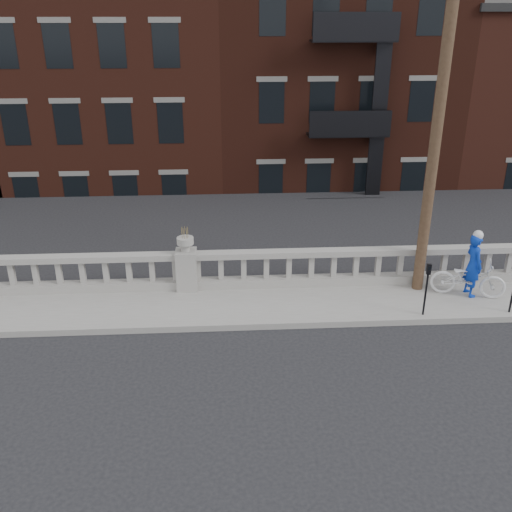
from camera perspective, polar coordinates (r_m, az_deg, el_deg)
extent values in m
plane|color=black|center=(12.23, -7.77, -12.15)|extent=(120.00, 120.00, 0.00)
cube|color=gray|center=(14.73, -7.02, -5.12)|extent=(32.00, 2.20, 0.15)
cube|color=gray|center=(15.48, -6.87, -2.79)|extent=(28.00, 0.34, 0.25)
cube|color=gray|center=(15.14, -7.02, 0.01)|extent=(28.00, 0.34, 0.16)
cube|color=gray|center=(15.30, -6.94, -1.36)|extent=(0.55, 0.55, 1.10)
cylinder|color=gray|center=(15.04, -7.06, 0.89)|extent=(0.24, 0.24, 0.20)
cylinder|color=gray|center=(14.97, -7.10, 1.52)|extent=(0.44, 0.44, 0.18)
cube|color=#605E59|center=(17.13, -6.37, -10.40)|extent=(36.00, 0.50, 5.15)
cube|color=black|center=(37.94, -4.77, 4.39)|extent=(80.00, 44.00, 0.50)
cube|color=#595651|center=(21.17, -11.25, -5.48)|extent=(16.00, 7.00, 4.00)
cube|color=#595651|center=(47.83, 23.84, 17.88)|extent=(14.00, 14.00, 18.00)
cube|color=#461D14|center=(30.72, -13.13, 13.33)|extent=(10.00, 14.00, 14.00)
cube|color=#3C1810|center=(30.59, 6.21, 15.17)|extent=(10.00, 14.00, 15.50)
cube|color=#4C2117|center=(33.96, 23.31, 11.26)|extent=(10.00, 14.00, 12.00)
cylinder|color=#422D1E|center=(14.60, 17.99, 14.78)|extent=(0.28, 0.28, 10.00)
cylinder|color=black|center=(14.49, 16.58, -3.72)|extent=(0.05, 0.05, 1.10)
cube|color=black|center=(14.20, 16.90, -1.27)|extent=(0.10, 0.08, 0.26)
cube|color=black|center=(14.15, 16.97, -1.20)|extent=(0.06, 0.01, 0.08)
imported|color=silver|center=(15.83, 20.46, -2.11)|extent=(1.99, 1.20, 0.99)
imported|color=#0B31B1|center=(15.78, 20.90, -0.85)|extent=(0.48, 0.66, 1.69)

